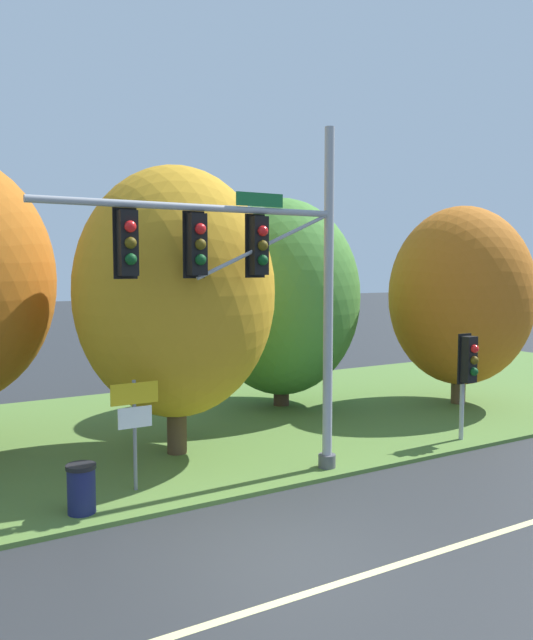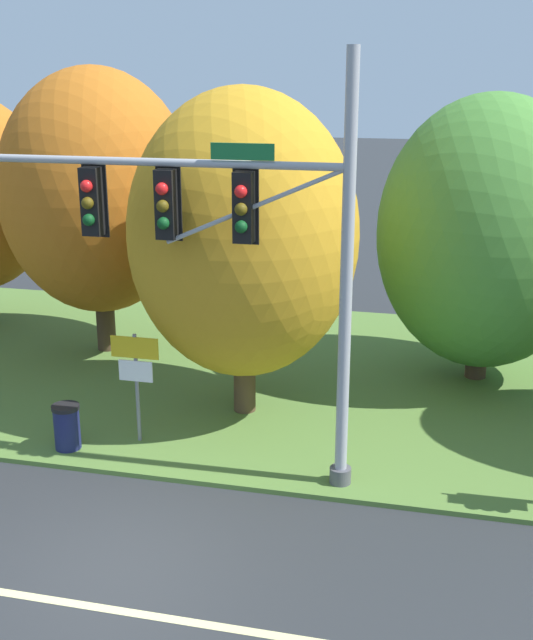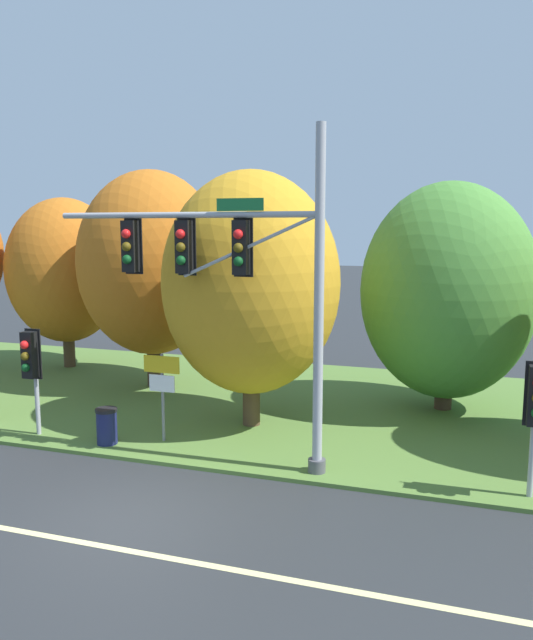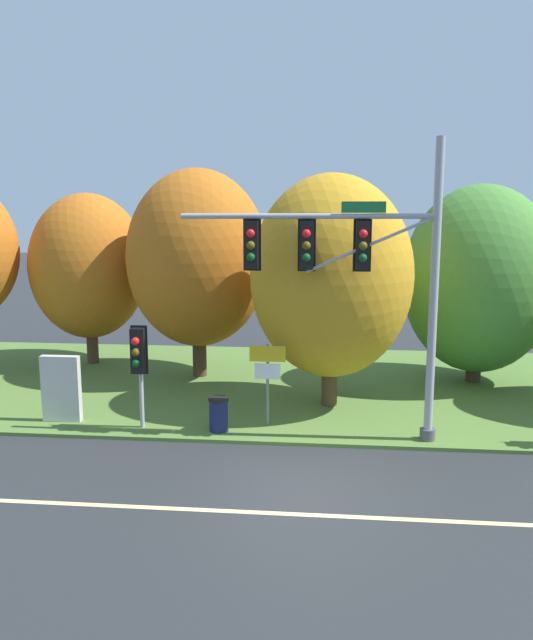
% 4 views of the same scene
% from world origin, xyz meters
% --- Properties ---
extents(ground_plane, '(160.00, 160.00, 0.00)m').
position_xyz_m(ground_plane, '(0.00, 0.00, 0.00)').
color(ground_plane, '#282B2D').
extents(lane_stripe, '(36.00, 0.16, 0.01)m').
position_xyz_m(lane_stripe, '(0.00, -1.20, 0.00)').
color(lane_stripe, beige).
rests_on(lane_stripe, ground).
extents(grass_verge, '(48.00, 11.50, 0.10)m').
position_xyz_m(grass_verge, '(0.00, 8.25, 0.05)').
color(grass_verge, '#517533').
rests_on(grass_verge, ground).
extents(traffic_signal_mast, '(6.63, 0.49, 7.70)m').
position_xyz_m(traffic_signal_mast, '(1.14, 3.06, 4.63)').
color(traffic_signal_mast, '#9EA0A5').
rests_on(traffic_signal_mast, grass_verge).
extents(pedestrian_signal_near_kerb, '(0.46, 0.55, 2.86)m').
position_xyz_m(pedestrian_signal_near_kerb, '(7.57, 2.99, 2.14)').
color(pedestrian_signal_near_kerb, '#9EA0A5').
rests_on(pedestrian_signal_near_kerb, grass_verge).
extents(route_sign_post, '(1.00, 0.08, 2.30)m').
position_xyz_m(route_sign_post, '(-1.21, 3.86, 1.66)').
color(route_sign_post, slate).
rests_on(route_sign_post, grass_verge).
extents(tree_mid_verge, '(4.87, 4.87, 7.04)m').
position_xyz_m(tree_mid_verge, '(0.52, 5.86, 4.08)').
color(tree_mid_verge, '#4C3823').
rests_on(tree_mid_verge, grass_verge).
extents(tree_tall_centre, '(5.17, 5.17, 6.85)m').
position_xyz_m(tree_tall_centre, '(5.58, 9.14, 3.71)').
color(tree_tall_centre, '#423021').
rests_on(tree_tall_centre, grass_verge).
extents(tree_right_far, '(4.77, 4.77, 6.63)m').
position_xyz_m(tree_right_far, '(10.92, 6.36, 3.74)').
color(tree_right_far, brown).
rests_on(tree_right_far, grass_verge).
extents(trash_bin, '(0.56, 0.56, 0.93)m').
position_xyz_m(trash_bin, '(-2.48, 3.21, 0.57)').
color(trash_bin, '#191E4C').
rests_on(trash_bin, grass_verge).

